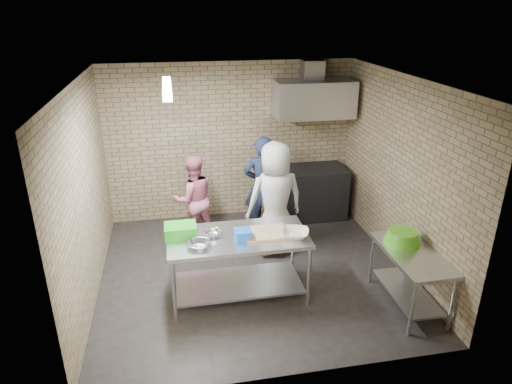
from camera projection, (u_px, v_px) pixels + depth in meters
floor at (252, 272)px, 6.52m from camera, size 4.20×4.20×0.00m
ceiling at (251, 80)px, 5.48m from camera, size 4.20×4.20×0.00m
back_wall at (231, 142)px, 7.81m from camera, size 4.20×0.06×2.70m
front_wall at (290, 263)px, 4.19m from camera, size 4.20×0.06×2.70m
left_wall at (85, 196)px, 5.64m from camera, size 0.06×4.00×2.70m
right_wall at (399, 174)px, 6.36m from camera, size 0.06×4.00×2.70m
prep_table at (238, 266)px, 5.85m from camera, size 1.75×0.88×0.88m
side_counter at (409, 279)px, 5.69m from camera, size 0.60×1.20×0.75m
stove at (310, 192)px, 8.07m from camera, size 1.20×0.70×0.90m
range_hood at (314, 99)px, 7.48m from camera, size 1.30×0.60×0.60m
hood_duct at (312, 69)px, 7.45m from camera, size 0.35×0.30×0.30m
wall_shelf at (327, 107)px, 7.78m from camera, size 0.80×0.20×0.04m
fluorescent_fixture at (167, 88)px, 5.33m from camera, size 0.10×1.25×0.08m
green_crate at (180, 231)px, 5.64m from camera, size 0.39×0.29×0.16m
blue_tub at (243, 235)px, 5.57m from camera, size 0.19×0.19×0.13m
cutting_board at (266, 233)px, 5.72m from camera, size 0.54×0.41×0.03m
mixing_bowl_a at (199, 245)px, 5.40m from camera, size 0.34×0.34×0.07m
mixing_bowl_b at (213, 234)px, 5.66m from camera, size 0.26×0.26×0.07m
ceramic_bowl at (295, 233)px, 5.65m from camera, size 0.42×0.42×0.08m
green_basin at (402, 237)px, 5.73m from camera, size 0.46×0.46×0.17m
bottle_red at (313, 101)px, 7.69m from camera, size 0.07×0.07×0.18m
bottle_green at (335, 101)px, 7.77m from camera, size 0.06×0.06×0.15m
man_navy at (263, 187)px, 7.28m from camera, size 0.67×0.50×1.68m
woman_pink at (194, 199)px, 7.14m from camera, size 0.79×0.68×1.43m
woman_white at (275, 199)px, 6.74m from camera, size 0.91×0.64×1.75m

